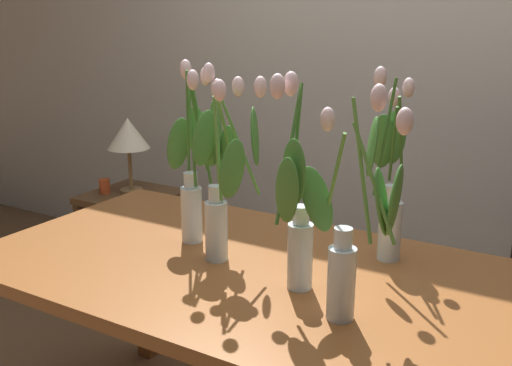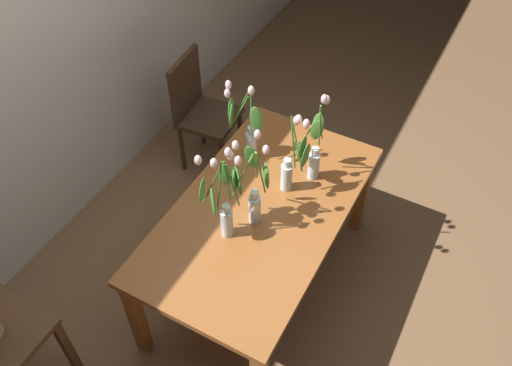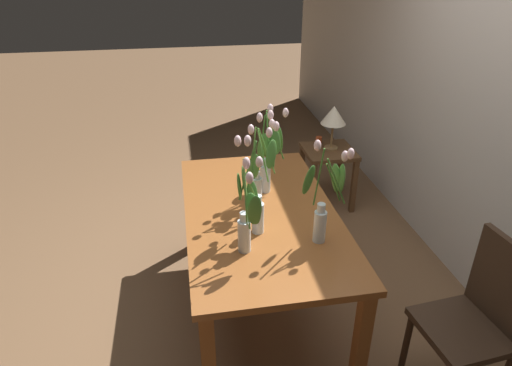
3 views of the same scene
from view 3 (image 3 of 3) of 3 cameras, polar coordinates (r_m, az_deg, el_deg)
The scene contains 11 objects.
ground_plane at distance 3.14m, azimuth 0.50°, elevation -15.20°, with size 18.00×18.00×0.00m, color brown.
dining_table at distance 2.74m, azimuth 0.56°, elevation -5.23°, with size 1.60×0.90×0.74m.
tulip_vase_0 at distance 2.79m, azimuth 1.58°, elevation 3.29°, with size 0.23×0.23×0.58m.
tulip_vase_1 at distance 2.64m, azimuth 0.67°, elevation 1.59°, with size 0.26×0.20×0.55m.
tulip_vase_2 at distance 2.24m, azimuth -1.05°, elevation -4.64°, with size 0.29×0.15×0.56m.
tulip_vase_3 at distance 2.40m, azimuth -0.41°, elevation -2.62°, with size 0.09×0.16×0.58m.
tulip_vase_4 at distance 2.36m, azimuth 8.75°, elevation -2.64°, with size 0.14×0.27×0.57m.
dining_chair at distance 2.56m, azimuth 26.61°, elevation -14.94°, with size 0.44×0.44×0.93m.
side_table at distance 4.08m, azimuth 9.21°, elevation 2.73°, with size 0.44×0.44×0.55m.
table_lamp at distance 3.94m, azimuth 9.90°, elevation 8.42°, with size 0.22×0.22×0.40m.
pillar_candle at distance 4.11m, azimuth 8.03°, elevation 5.38°, with size 0.06×0.06×0.07m, color #CC4C23.
Camera 3 is at (2.25, -0.42, 2.14)m, focal length 31.26 mm.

